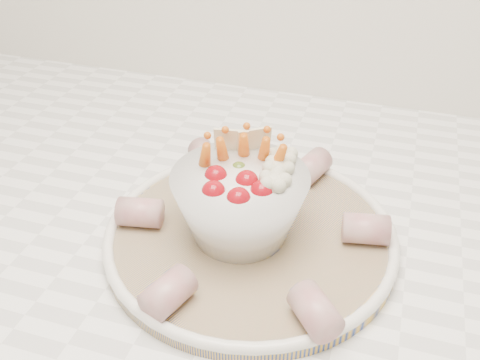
% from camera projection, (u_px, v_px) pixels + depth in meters
% --- Properties ---
extents(serving_platter, '(0.41, 0.41, 0.02)m').
position_uv_depth(serving_platter, '(250.00, 235.00, 0.58)').
color(serving_platter, navy).
rests_on(serving_platter, kitchen_counter).
extents(veggie_bowl, '(0.14, 0.14, 0.11)m').
position_uv_depth(veggie_bowl, '(241.00, 201.00, 0.56)').
color(veggie_bowl, white).
rests_on(veggie_bowl, serving_platter).
extents(cured_meat_rolls, '(0.29, 0.30, 0.03)m').
position_uv_depth(cured_meat_rolls, '(251.00, 220.00, 0.57)').
color(cured_meat_rolls, '#A64B53').
rests_on(cured_meat_rolls, serving_platter).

